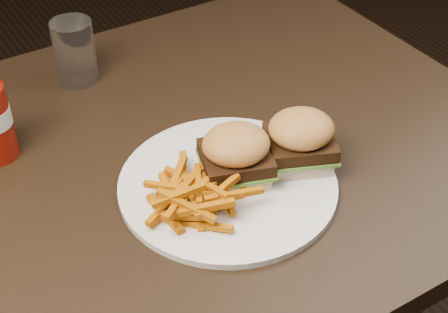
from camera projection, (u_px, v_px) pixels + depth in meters
dining_table at (134, 177)px, 1.03m from camera, size 1.20×0.80×0.04m
plate at (228, 185)px, 0.98m from camera, size 0.31×0.31×0.01m
sandwich_half_a at (236, 172)px, 0.97m from camera, size 0.11×0.10×0.02m
sandwich_half_b at (299, 156)px, 1.00m from camera, size 0.11×0.11×0.02m
fries_pile at (194, 190)px, 0.93m from camera, size 0.15×0.15×0.05m
tumbler at (75, 51)px, 1.17m from camera, size 0.09×0.09×0.11m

